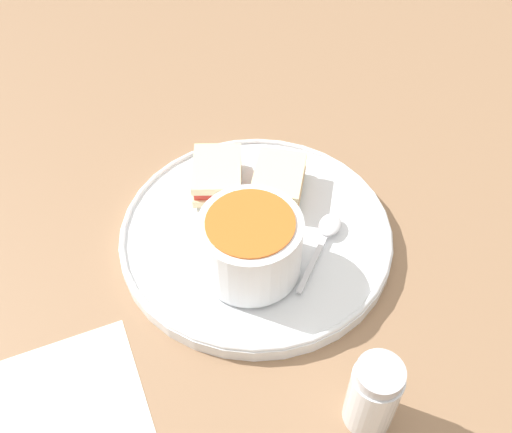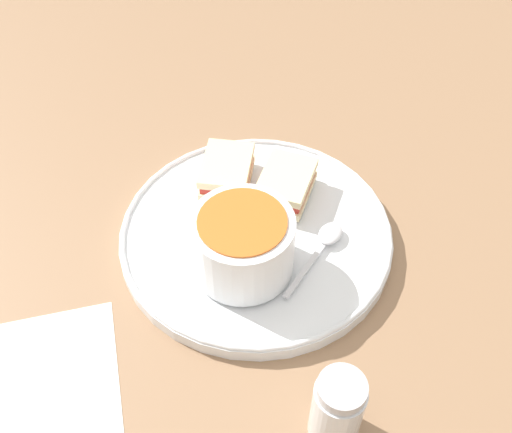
% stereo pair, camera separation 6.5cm
% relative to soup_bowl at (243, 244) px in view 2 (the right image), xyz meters
% --- Properties ---
extents(ground_plane, '(2.40, 2.40, 0.00)m').
position_rel_soup_bowl_xyz_m(ground_plane, '(-0.02, -0.05, -0.06)').
color(ground_plane, '#8E6B4C').
extents(plate, '(0.30, 0.30, 0.02)m').
position_rel_soup_bowl_xyz_m(plate, '(-0.02, -0.05, -0.05)').
color(plate, white).
rests_on(plate, ground_plane).
extents(soup_bowl, '(0.11, 0.11, 0.07)m').
position_rel_soup_bowl_xyz_m(soup_bowl, '(0.00, 0.00, 0.00)').
color(soup_bowl, white).
rests_on(soup_bowl, plate).
extents(spoon, '(0.09, 0.09, 0.01)m').
position_rel_soup_bowl_xyz_m(spoon, '(-0.09, -0.01, -0.03)').
color(spoon, silver).
rests_on(spoon, plate).
extents(sandwich_half_near, '(0.09, 0.09, 0.03)m').
position_rel_soup_bowl_xyz_m(sandwich_half_near, '(-0.07, -0.09, -0.02)').
color(sandwich_half_near, beige).
rests_on(sandwich_half_near, plate).
extents(sandwich_half_far, '(0.08, 0.09, 0.03)m').
position_rel_soup_bowl_xyz_m(sandwich_half_far, '(-0.01, -0.13, -0.02)').
color(sandwich_half_far, beige).
rests_on(sandwich_half_far, plate).
extents(salt_shaker, '(0.04, 0.04, 0.09)m').
position_rel_soup_bowl_xyz_m(salt_shaker, '(-0.04, 0.18, -0.01)').
color(salt_shaker, silver).
rests_on(salt_shaker, ground_plane).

